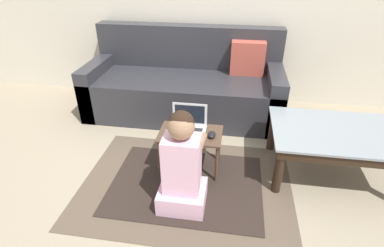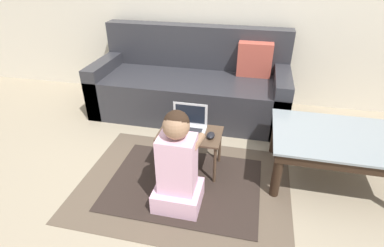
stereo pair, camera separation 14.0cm
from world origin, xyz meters
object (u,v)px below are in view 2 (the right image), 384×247
(coffee_table, at_px, (337,143))
(laptop_desk, at_px, (190,138))
(couch, at_px, (192,86))
(laptop, at_px, (188,127))
(computer_mouse, at_px, (211,135))
(person_seated, at_px, (177,166))

(coffee_table, relative_size, laptop_desk, 1.93)
(couch, distance_m, laptop, 1.05)
(laptop_desk, distance_m, computer_mouse, 0.19)
(laptop_desk, xyz_separation_m, laptop, (-0.02, 0.03, 0.09))
(laptop, distance_m, person_seated, 0.46)
(laptop_desk, xyz_separation_m, computer_mouse, (0.17, -0.03, 0.07))
(couch, height_order, person_seated, couch)
(couch, bearing_deg, coffee_table, -34.70)
(coffee_table, distance_m, person_seated, 1.25)
(coffee_table, height_order, laptop, laptop)
(laptop_desk, distance_m, laptop, 0.09)
(coffee_table, xyz_separation_m, laptop_desk, (-1.13, -0.12, -0.04))
(laptop_desk, height_order, person_seated, person_seated)
(coffee_table, distance_m, laptop, 1.16)
(laptop_desk, relative_size, computer_mouse, 5.44)
(laptop, bearing_deg, laptop_desk, -54.07)
(laptop_desk, bearing_deg, person_seated, -89.02)
(computer_mouse, xyz_separation_m, person_seated, (-0.17, -0.39, -0.03))
(person_seated, bearing_deg, laptop_desk, 90.98)
(couch, distance_m, computer_mouse, 1.16)
(couch, distance_m, coffee_table, 1.65)
(person_seated, bearing_deg, laptop, 93.63)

